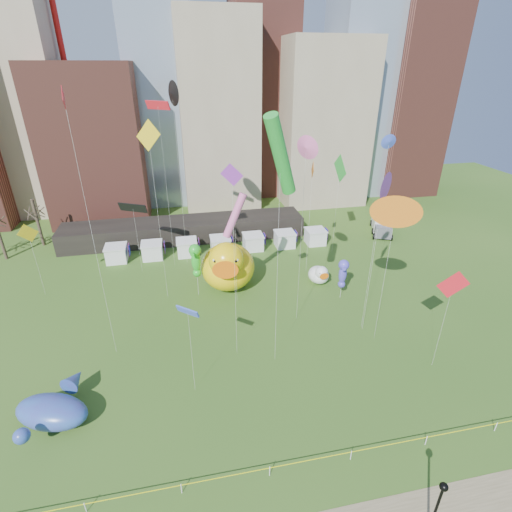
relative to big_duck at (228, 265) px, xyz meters
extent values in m
plane|color=#31591C|center=(-0.68, -25.41, -3.24)|extent=(160.00, 160.00, 0.00)
cube|color=gray|center=(-30.68, 36.59, 17.76)|extent=(14.00, 12.00, 42.00)
cube|color=brown|center=(-18.68, 30.59, 9.76)|extent=(16.00, 14.00, 26.00)
cube|color=#8C9EB2|center=(-6.68, 38.59, 24.26)|extent=(12.00, 12.00, 55.00)
cube|color=gray|center=(3.32, 34.59, 13.76)|extent=(14.00, 14.00, 34.00)
cube|color=brown|center=(13.32, 40.59, 30.76)|extent=(12.00, 12.00, 68.00)
cube|color=gray|center=(23.32, 32.59, 11.76)|extent=(16.00, 14.00, 30.00)
cube|color=#8C9EB2|center=(33.32, 36.59, 20.76)|extent=(14.00, 12.00, 48.00)
cube|color=brown|center=(43.32, 34.59, 14.76)|extent=(12.00, 12.00, 36.00)
cube|color=black|center=(-4.68, 16.59, -1.64)|extent=(38.00, 6.00, 3.20)
cube|color=white|center=(-14.68, 10.59, -2.14)|extent=(2.80, 2.80, 2.20)
cube|color=red|center=(-12.88, 10.59, -1.64)|extent=(0.08, 1.40, 1.60)
cube|color=white|center=(-9.68, 10.59, -2.14)|extent=(2.80, 2.80, 2.20)
cube|color=red|center=(-7.88, 10.59, -1.64)|extent=(0.08, 1.40, 1.60)
cube|color=white|center=(-4.68, 10.59, -2.14)|extent=(2.80, 2.80, 2.20)
cube|color=red|center=(-2.88, 10.59, -1.64)|extent=(0.08, 1.40, 1.60)
cube|color=white|center=(0.32, 10.59, -2.14)|extent=(2.80, 2.80, 2.20)
cube|color=red|center=(2.12, 10.59, -1.64)|extent=(0.08, 1.40, 1.60)
cube|color=white|center=(5.32, 10.59, -2.14)|extent=(2.80, 2.80, 2.20)
cube|color=red|center=(7.12, 10.59, -1.64)|extent=(0.08, 1.40, 1.60)
cube|color=white|center=(10.32, 10.59, -2.14)|extent=(2.80, 2.80, 2.20)
cube|color=red|center=(12.12, 10.59, -1.64)|extent=(0.08, 1.40, 1.60)
cube|color=white|center=(15.32, 10.59, -2.14)|extent=(2.80, 2.80, 2.20)
cube|color=red|center=(17.12, 10.59, -1.64)|extent=(0.08, 1.40, 1.60)
cylinder|color=#382B21|center=(-26.68, 18.59, 0.51)|extent=(0.44, 0.44, 7.50)
cylinder|color=white|center=(-12.68, -25.41, -2.79)|extent=(0.06, 0.06, 0.90)
cylinder|color=white|center=(-6.68, -25.41, -2.79)|extent=(0.06, 0.06, 0.90)
cylinder|color=white|center=(-0.68, -25.41, -2.79)|extent=(0.06, 0.06, 0.90)
cylinder|color=white|center=(5.32, -25.41, -2.79)|extent=(0.06, 0.06, 0.90)
cylinder|color=white|center=(11.32, -25.41, -2.79)|extent=(0.06, 0.06, 0.90)
cylinder|color=white|center=(17.32, -25.41, -2.79)|extent=(0.06, 0.06, 0.90)
cube|color=#FCF50C|center=(-0.68, -25.41, -2.44)|extent=(50.00, 0.02, 0.07)
ellipsoid|color=yellow|center=(0.10, 0.53, -0.48)|extent=(8.03, 8.96, 5.53)
ellipsoid|color=yellow|center=(0.66, 3.53, -0.63)|extent=(2.07, 1.74, 2.24)
sphere|color=yellow|center=(-0.36, -1.90, 1.74)|extent=(4.85, 4.85, 4.16)
cone|color=orange|center=(-0.68, -3.64, 1.61)|extent=(2.59, 2.26, 2.29)
sphere|color=white|center=(-1.69, -2.81, 2.30)|extent=(0.75, 0.75, 0.75)
sphere|color=white|center=(0.56, -3.24, 2.30)|extent=(0.75, 0.75, 0.75)
sphere|color=black|center=(-1.76, -3.16, 2.30)|extent=(0.37, 0.37, 0.37)
sphere|color=black|center=(0.49, -3.58, 2.30)|extent=(0.37, 0.37, 0.37)
ellipsoid|color=white|center=(11.67, -0.99, -2.16)|extent=(2.63, 3.09, 2.17)
ellipsoid|color=white|center=(11.67, 0.20, -2.22)|extent=(0.72, 0.56, 0.88)
sphere|color=white|center=(11.66, -1.96, -1.29)|extent=(1.63, 1.63, 1.63)
cone|color=orange|center=(11.66, -2.65, -1.35)|extent=(0.90, 0.74, 0.90)
sphere|color=white|center=(11.22, -2.41, -1.07)|extent=(0.29, 0.29, 0.29)
sphere|color=white|center=(12.11, -2.41, -1.07)|extent=(0.29, 0.29, 0.29)
sphere|color=black|center=(11.21, -2.55, -1.07)|extent=(0.15, 0.15, 0.15)
sphere|color=black|center=(12.11, -2.55, -1.07)|extent=(0.15, 0.15, 0.15)
cylinder|color=silver|center=(-3.84, -0.89, -0.91)|extent=(0.03, 0.03, 4.67)
ellipsoid|color=green|center=(-3.84, -0.89, 1.43)|extent=(1.33, 1.21, 2.81)
sphere|color=green|center=(-3.84, -1.04, 2.93)|extent=(1.82, 1.82, 1.43)
cone|color=green|center=(-3.84, -1.68, 2.86)|extent=(0.76, 1.01, 0.50)
sphere|color=green|center=(-3.84, -0.84, -0.18)|extent=(1.00, 1.00, 1.00)
cylinder|color=silver|center=(13.04, -5.08, -1.61)|extent=(0.03, 0.03, 3.28)
ellipsoid|color=#4D44CD|center=(13.04, -5.08, 0.03)|extent=(1.18, 1.08, 2.45)
sphere|color=#4D44CD|center=(13.04, -5.23, 1.35)|extent=(1.62, 1.62, 1.25)
cone|color=#4D44CD|center=(13.04, -5.79, 1.28)|extent=(0.69, 0.89, 0.44)
sphere|color=#4D44CD|center=(13.04, -5.03, -1.37)|extent=(0.88, 0.88, 0.88)
ellipsoid|color=#3C3591|center=(-16.40, -17.62, -2.10)|extent=(6.70, 5.18, 2.28)
cone|color=#3C3591|center=(-15.21, -14.66, -1.76)|extent=(2.16, 2.29, 1.60)
sphere|color=#3C3591|center=(-17.51, -20.38, -1.19)|extent=(1.14, 1.14, 1.14)
cylinder|color=black|center=(7.97, -30.87, -1.10)|extent=(0.16, 0.16, 4.25)
sphere|color=black|center=(7.97, -30.87, 1.16)|extent=(0.50, 0.50, 0.50)
cone|color=black|center=(7.97, -30.87, 1.42)|extent=(0.18, 0.18, 0.22)
cube|color=silver|center=(28.11, 13.58, -1.52)|extent=(4.60, 6.15, 2.78)
cube|color=#595960|center=(26.74, 10.30, -2.08)|extent=(3.13, 2.83, 1.78)
cylinder|color=black|center=(26.06, 12.27, -2.74)|extent=(0.64, 1.03, 1.00)
cylinder|color=black|center=(28.62, 11.20, -2.74)|extent=(0.64, 1.03, 1.00)
cylinder|color=black|center=(27.51, 15.76, -2.74)|extent=(0.64, 1.03, 1.00)
cylinder|color=black|center=(30.07, 14.69, -2.74)|extent=(0.64, 1.03, 1.00)
cylinder|color=silver|center=(-6.61, 7.80, 7.36)|extent=(0.02, 0.02, 21.21)
cube|color=red|center=(-6.61, 7.80, 17.96)|extent=(2.92, 2.40, 1.02)
cylinder|color=silver|center=(0.57, -3.39, 2.25)|extent=(0.02, 0.02, 10.99)
cylinder|color=pink|center=(0.57, -3.39, 7.74)|extent=(3.00, 1.47, 4.91)
cylinder|color=silver|center=(-11.04, 6.83, 1.33)|extent=(0.02, 0.02, 9.15)
cube|color=black|center=(-11.04, 6.83, 5.90)|extent=(3.71, 2.31, 1.19)
cylinder|color=silver|center=(16.85, 7.19, 3.12)|extent=(0.02, 0.02, 12.72)
cube|color=green|center=(16.85, 7.19, 9.48)|extent=(0.26, 3.81, 3.82)
cylinder|color=silver|center=(-7.57, -0.69, 6.32)|extent=(0.02, 0.02, 19.14)
cube|color=yellow|center=(-7.57, -0.69, 15.89)|extent=(2.51, 2.03, 3.20)
cylinder|color=silver|center=(13.01, -11.01, 6.55)|extent=(0.02, 0.02, 19.59)
cone|color=blue|center=(13.01, -11.01, 16.34)|extent=(1.20, 0.55, 1.22)
cylinder|color=silver|center=(13.45, -13.09, 3.74)|extent=(0.02, 0.02, 13.96)
cone|color=orange|center=(13.45, -13.09, 10.72)|extent=(2.82, 1.69, 2.98)
cylinder|color=silver|center=(12.97, -11.35, 4.64)|extent=(0.02, 0.02, 15.78)
cone|color=purple|center=(12.97, -11.35, 12.53)|extent=(1.95, 2.03, 2.50)
cylinder|color=silver|center=(16.97, -17.86, 1.18)|extent=(0.02, 0.02, 8.84)
cube|color=red|center=(16.97, -17.86, 5.60)|extent=(2.54, 0.90, 2.68)
cylinder|color=silver|center=(6.57, -8.08, 6.15)|extent=(0.02, 0.02, 18.80)
cone|color=pink|center=(6.57, -8.08, 15.55)|extent=(0.93, 2.08, 2.10)
cylinder|color=silver|center=(-4.84, 7.77, 7.99)|extent=(0.02, 0.02, 22.47)
cone|color=black|center=(-4.84, 7.77, 19.23)|extent=(1.11, 2.84, 2.85)
cylinder|color=silver|center=(2.56, -14.05, 6.48)|extent=(0.02, 0.02, 19.46)
cylinder|color=green|center=(2.56, -14.05, 16.21)|extent=(3.56, 3.35, 6.46)
cylinder|color=silver|center=(-22.43, 2.98, 0.87)|extent=(0.02, 0.02, 8.23)
cube|color=yellow|center=(-22.43, 2.98, 4.99)|extent=(1.83, 1.46, 2.31)
cylinder|color=silver|center=(-5.25, -16.46, 0.90)|extent=(0.02, 0.02, 8.29)
cube|color=blue|center=(-5.25, -16.46, 5.04)|extent=(1.77, 1.58, 0.64)
cylinder|color=silver|center=(11.12, 2.32, 3.74)|extent=(0.02, 0.02, 13.97)
cube|color=orange|center=(11.12, 2.32, 10.73)|extent=(0.52, 2.18, 2.22)
cylinder|color=silver|center=(-0.89, -12.41, 5.66)|extent=(0.02, 0.02, 17.80)
cube|color=purple|center=(-0.89, -12.41, 14.56)|extent=(1.83, 0.09, 1.83)
cylinder|color=silver|center=(-12.60, -9.85, 8.45)|extent=(0.02, 0.02, 23.39)
cube|color=red|center=(-12.60, -9.85, 20.14)|extent=(0.24, 1.62, 1.63)
camera|label=1|loc=(-5.04, -41.89, 22.35)|focal=27.00mm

